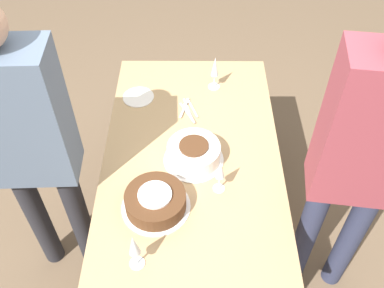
{
  "coord_description": "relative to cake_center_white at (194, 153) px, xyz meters",
  "views": [
    {
      "loc": [
        1.5,
        0.01,
        2.39
      ],
      "look_at": [
        0.0,
        0.0,
        0.77
      ],
      "focal_mm": 40.0,
      "sensor_mm": 36.0,
      "label": 1
    }
  ],
  "objects": [
    {
      "name": "cake_center_white",
      "position": [
        0.0,
        0.0,
        0.0
      ],
      "size": [
        0.31,
        0.31,
        0.11
      ],
      "color": "white",
      "rests_on": "dining_table"
    },
    {
      "name": "cake_front_chocolate",
      "position": [
        0.29,
        -0.18,
        -0.01
      ],
      "size": [
        0.32,
        0.32,
        0.1
      ],
      "color": "white",
      "rests_on": "dining_table"
    },
    {
      "name": "dessert_plate_left",
      "position": [
        -0.49,
        -0.33,
        -0.05
      ],
      "size": [
        0.18,
        0.18,
        0.01
      ],
      "color": "white",
      "rests_on": "dining_table"
    },
    {
      "name": "person_watching",
      "position": [
        0.27,
        0.7,
        0.3
      ],
      "size": [
        0.27,
        0.43,
        1.76
      ],
      "rotation": [
        0.0,
        0.0,
        -1.7
      ],
      "color": "#2D334C",
      "rests_on": "ground_plane"
    },
    {
      "name": "person_cutting",
      "position": [
        0.15,
        -0.74,
        0.25
      ],
      "size": [
        0.24,
        0.41,
        1.69
      ],
      "rotation": [
        0.0,
        0.0,
        1.61
      ],
      "color": "#232328",
      "rests_on": "ground_plane"
    },
    {
      "name": "wine_glass_extra",
      "position": [
        -0.58,
        0.12,
        0.09
      ],
      "size": [
        0.07,
        0.07,
        0.21
      ],
      "color": "silver",
      "rests_on": "dining_table"
    },
    {
      "name": "wine_glass_near",
      "position": [
        0.58,
        -0.24,
        0.09
      ],
      "size": [
        0.07,
        0.07,
        0.22
      ],
      "color": "silver",
      "rests_on": "dining_table"
    },
    {
      "name": "wine_glass_far",
      "position": [
        0.18,
        0.12,
        0.08
      ],
      "size": [
        0.06,
        0.06,
        0.2
      ],
      "color": "silver",
      "rests_on": "dining_table"
    },
    {
      "name": "ground_plane",
      "position": [
        -0.06,
        -0.01,
        -0.77
      ],
      "size": [
        12.0,
        12.0,
        0.0
      ],
      "primitive_type": "plane",
      "color": "brown"
    },
    {
      "name": "dining_table",
      "position": [
        -0.06,
        -0.01,
        -0.15
      ],
      "size": [
        1.56,
        0.92,
        0.72
      ],
      "color": "tan",
      "rests_on": "ground_plane"
    },
    {
      "name": "fork_pile",
      "position": [
        -0.37,
        -0.03,
        -0.04
      ],
      "size": [
        0.22,
        0.11,
        0.01
      ],
      "color": "silver",
      "rests_on": "dining_table"
    }
  ]
}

